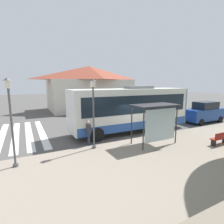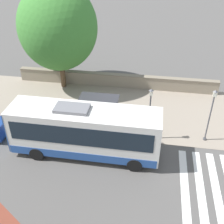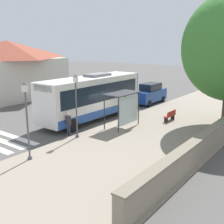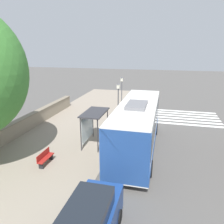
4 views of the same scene
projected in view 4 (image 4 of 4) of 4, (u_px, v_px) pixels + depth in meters
name	position (u px, v px, depth m)	size (l,w,h in m)	color
ground_plane	(115.00, 145.00, 17.25)	(120.00, 120.00, 0.00)	#514F4C
sidewalk_plaza	(62.00, 139.00, 18.28)	(9.00, 44.00, 0.02)	gray
crosswalk_stripes	(176.00, 117.00, 24.13)	(9.00, 5.25, 0.01)	silver
stone_wall	(19.00, 127.00, 19.01)	(0.60, 20.00, 1.36)	gray
bus	(137.00, 126.00, 15.73)	(2.71, 10.20, 3.80)	silver
bus_shelter	(93.00, 118.00, 16.78)	(1.58, 3.02, 2.66)	#2D2D33
pedestrian	(126.00, 119.00, 20.42)	(0.34, 0.22, 1.64)	#2D3347
bench	(45.00, 158.00, 14.26)	(0.40, 1.53, 0.88)	maroon
street_lamp_near	(118.00, 102.00, 20.05)	(0.28, 0.28, 4.31)	#4C4C51
street_lamp_far	(122.00, 93.00, 24.19)	(0.28, 0.28, 4.31)	#4C4C51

